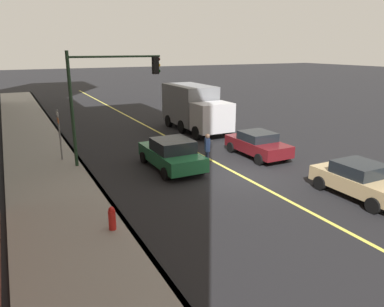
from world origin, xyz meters
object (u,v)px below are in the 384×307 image
at_px(pedestrian_with_backpack, 208,148).
at_px(truck_gray, 194,107).
at_px(traffic_light_mast, 108,87).
at_px(street_sign_post, 59,132).
at_px(car_maroon, 258,144).
at_px(fire_hydrant, 112,220).
at_px(car_green, 172,154).
at_px(car_tan, 360,180).

bearing_deg(pedestrian_with_backpack, truck_gray, -22.94).
relative_size(traffic_light_mast, street_sign_post, 2.04).
bearing_deg(traffic_light_mast, street_sign_post, 58.20).
xyz_separation_m(truck_gray, traffic_light_mast, (-5.19, 7.49, 2.26)).
relative_size(car_maroon, traffic_light_mast, 0.70).
distance_m(car_maroon, fire_hydrant, 10.77).
bearing_deg(car_green, car_maroon, -92.11).
relative_size(traffic_light_mast, fire_hydrant, 6.07).
height_order(truck_gray, pedestrian_with_backpack, truck_gray).
xyz_separation_m(traffic_light_mast, fire_hydrant, (-7.37, 2.00, -3.49)).
height_order(car_green, car_maroon, car_green).
bearing_deg(car_tan, car_green, 38.39).
xyz_separation_m(car_maroon, street_sign_post, (3.80, 9.84, 0.94)).
distance_m(car_tan, traffic_light_mast, 12.22).
bearing_deg(car_tan, fire_hydrant, 81.09).
distance_m(car_tan, street_sign_post, 14.43).
bearing_deg(traffic_light_mast, car_tan, -138.98).
relative_size(car_maroon, truck_gray, 0.61).
bearing_deg(fire_hydrant, car_green, -40.39).
distance_m(truck_gray, traffic_light_mast, 9.39).
height_order(truck_gray, fire_hydrant, truck_gray).
bearing_deg(truck_gray, fire_hydrant, 142.91).
bearing_deg(car_green, truck_gray, -34.58).
height_order(truck_gray, street_sign_post, truck_gray).
height_order(car_maroon, traffic_light_mast, traffic_light_mast).
relative_size(car_green, fire_hydrant, 4.63).
bearing_deg(street_sign_post, traffic_light_mast, -121.80).
xyz_separation_m(car_tan, street_sign_post, (10.32, 10.04, 0.93)).
bearing_deg(pedestrian_with_backpack, traffic_light_mast, 55.20).
bearing_deg(pedestrian_with_backpack, fire_hydrant, 126.58).
relative_size(car_tan, traffic_light_mast, 0.68).
height_order(car_tan, traffic_light_mast, traffic_light_mast).
xyz_separation_m(pedestrian_with_backpack, traffic_light_mast, (2.84, 4.09, 2.92)).
distance_m(street_sign_post, fire_hydrant, 8.88).
bearing_deg(fire_hydrant, car_tan, -98.91).
xyz_separation_m(car_maroon, truck_gray, (7.56, 0.04, 0.98)).
relative_size(car_tan, truck_gray, 0.59).
distance_m(car_tan, pedestrian_with_backpack, 7.07).
relative_size(car_maroon, pedestrian_with_backpack, 2.29).
bearing_deg(car_green, car_tan, -141.61).
distance_m(car_maroon, car_tan, 6.53).
relative_size(pedestrian_with_backpack, fire_hydrant, 1.86).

